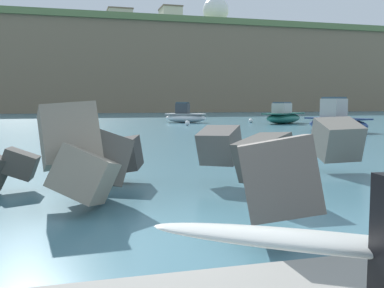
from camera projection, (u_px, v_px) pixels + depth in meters
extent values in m
plane|color=#42707F|center=(226.00, 236.00, 6.88)|extent=(400.00, 400.00, 0.00)
cube|color=#605B56|center=(279.00, 177.00, 6.32)|extent=(1.39, 1.27, 1.30)
cube|color=gray|center=(85.00, 175.00, 8.30)|extent=(1.47, 1.37, 1.30)
cube|color=#3D3A38|center=(117.00, 155.00, 11.33)|extent=(1.50, 1.33, 0.99)
cube|color=#605B56|center=(220.00, 145.00, 11.12)|extent=(1.34, 1.32, 1.02)
cube|color=gray|center=(69.00, 137.00, 8.86)|extent=(1.28, 1.34, 1.44)
cube|color=#4C4944|center=(265.00, 158.00, 9.48)|extent=(1.36, 1.24, 1.15)
cube|color=slate|center=(337.00, 139.00, 12.98)|extent=(1.28, 1.39, 1.32)
cube|color=#4C4944|center=(20.00, 164.00, 10.27)|extent=(0.93, 0.74, 0.78)
cube|color=#4C4944|center=(98.00, 157.00, 9.25)|extent=(1.45, 1.41, 1.38)
cylinder|color=black|center=(382.00, 237.00, 2.23)|extent=(0.09, 0.09, 0.56)
ellipsoid|color=white|center=(356.00, 245.00, 2.29)|extent=(2.12, 0.58, 0.37)
ellipsoid|color=#1E6656|center=(284.00, 118.00, 42.18)|extent=(5.72, 5.05, 0.99)
cube|color=#164C41|center=(284.00, 114.00, 42.14)|extent=(5.26, 4.65, 0.10)
cube|color=#B7B2A8|center=(282.00, 108.00, 41.76)|extent=(2.11, 2.04, 0.93)
cube|color=#334C5B|center=(282.00, 103.00, 41.71)|extent=(1.90, 1.83, 0.12)
ellipsoid|color=white|center=(186.00, 118.00, 43.88)|extent=(4.43, 3.56, 0.89)
cube|color=#ACACAC|center=(186.00, 114.00, 43.84)|extent=(4.07, 3.28, 0.10)
cube|color=#33383D|center=(183.00, 108.00, 43.86)|extent=(1.59, 1.52, 1.01)
cube|color=#334C5B|center=(183.00, 103.00, 43.81)|extent=(1.43, 1.37, 0.12)
ellipsoid|color=navy|center=(337.00, 125.00, 30.97)|extent=(3.39, 5.14, 0.94)
cube|color=navy|center=(337.00, 119.00, 30.93)|extent=(3.12, 4.73, 0.10)
cube|color=#B7B2A8|center=(334.00, 108.00, 31.16)|extent=(1.60, 1.73, 1.35)
cube|color=#334C5B|center=(334.00, 98.00, 31.09)|extent=(1.44, 1.56, 0.12)
sphere|color=silver|center=(251.00, 121.00, 43.19)|extent=(0.44, 0.44, 0.44)
sphere|color=silver|center=(187.00, 123.00, 38.28)|extent=(0.44, 0.44, 0.44)
cube|color=#847056|center=(152.00, 74.00, 104.00)|extent=(108.34, 42.68, 16.93)
cube|color=#667F4C|center=(152.00, 35.00, 103.14)|extent=(110.51, 43.53, 1.20)
cylinder|color=silver|center=(216.00, 29.00, 105.61)|extent=(4.77, 4.77, 2.42)
sphere|color=white|center=(216.00, 10.00, 105.21)|extent=(6.10, 6.10, 6.10)
cube|color=#B2ADA3|center=(120.00, 23.00, 108.40)|extent=(5.79, 5.03, 6.07)
cube|color=#66564C|center=(120.00, 10.00, 108.09)|extent=(6.08, 5.29, 0.30)
cube|color=beige|center=(170.00, 20.00, 102.37)|extent=(4.42, 5.85, 5.23)
cube|color=#66564C|center=(170.00, 8.00, 102.10)|extent=(4.64, 6.14, 0.30)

